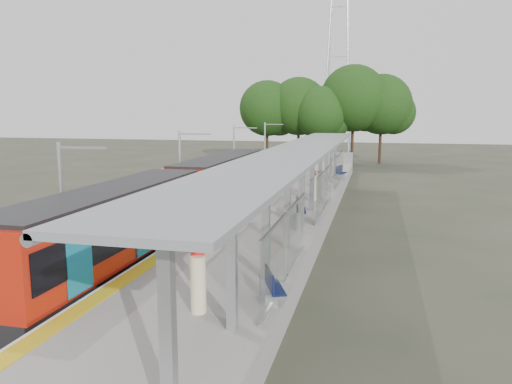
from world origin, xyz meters
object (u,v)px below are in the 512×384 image
bench_near (273,285)px  bench_far (340,172)px  info_pillar_far (313,188)px  litter_bin (299,222)px  train (180,198)px  bench_mid (299,209)px  info_pillar_near (198,284)px

bench_near → bench_far: bearing=67.6°
info_pillar_far → litter_bin: info_pillar_far is taller
train → info_pillar_far: (6.16, 6.70, -0.22)m
bench_far → litter_bin: bearing=-77.8°
train → bench_mid: (6.17, 1.00, -0.48)m
litter_bin → bench_far: bearing=88.3°
bench_mid → train: bearing=179.6°
info_pillar_near → info_pillar_far: (0.87, 18.44, -0.00)m
bench_near → bench_mid: size_ratio=0.85×
bench_mid → info_pillar_near: info_pillar_near is taller
train → info_pillar_near: size_ratio=14.37×
train → info_pillar_far: bearing=47.4°
train → litter_bin: 6.72m
train → litter_bin: train is taller
train → info_pillar_far: size_ratio=14.43×
bench_far → litter_bin: bench_far is taller
bench_mid → info_pillar_far: 5.71m
litter_bin → info_pillar_near: bearing=-96.9°
bench_near → litter_bin: bearing=71.4°
train → bench_far: train is taller
bench_near → info_pillar_far: bearing=70.8°
info_pillar_far → bench_near: bearing=-101.5°
bench_near → info_pillar_far: 17.12m
train → bench_mid: size_ratio=16.82×
info_pillar_near → litter_bin: 10.33m
bench_mid → info_pillar_near: 12.77m
train → bench_mid: bearing=9.2°
bench_far → info_pillar_near: info_pillar_near is taller
info_pillar_far → litter_bin: 8.21m
bench_mid → info_pillar_far: info_pillar_far is taller
info_pillar_far → litter_bin: size_ratio=2.30×
bench_near → info_pillar_far: size_ratio=0.73×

